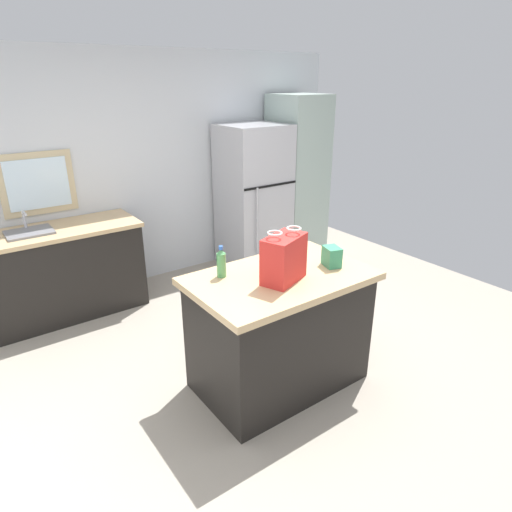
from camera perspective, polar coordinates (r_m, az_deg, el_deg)
name	(u,v)px	position (r m, az deg, el deg)	size (l,w,h in m)	color
ground	(284,373)	(3.75, 3.58, -14.67)	(5.98, 5.98, 0.00)	#9E9384
back_wall	(146,170)	(5.21, -13.86, 10.57)	(4.98, 0.13, 2.52)	silver
kitchen_island	(279,330)	(3.41, 3.01, -9.42)	(1.30, 0.83, 0.92)	black
refrigerator	(253,197)	(5.50, -0.32, 7.52)	(0.76, 0.71, 1.73)	#B7B7BC
tall_cabinet	(297,177)	(5.88, 5.27, 9.97)	(0.60, 0.64, 2.04)	#9EB2A8
sink_counter	(62,271)	(4.78, -23.57, -1.79)	(1.52, 0.64, 1.08)	black
shopping_bag	(284,258)	(3.05, 3.58, -0.31)	(0.38, 0.29, 0.37)	red
small_box	(332,257)	(3.36, 9.66, -0.08)	(0.11, 0.14, 0.15)	#388E66
bottle	(221,263)	(3.14, -4.46, -0.90)	(0.07, 0.07, 0.23)	#4C9956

